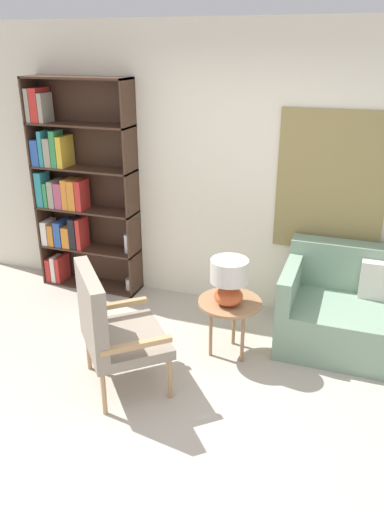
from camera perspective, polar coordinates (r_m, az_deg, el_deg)
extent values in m
plane|color=#B2A899|center=(3.68, -3.14, -19.20)|extent=(14.00, 14.00, 0.00)
cube|color=silver|center=(4.80, 5.83, 9.36)|extent=(6.40, 0.06, 2.70)
cube|color=olive|center=(4.64, 15.59, 8.02)|extent=(0.96, 0.02, 1.27)
cube|color=#422B1E|center=(5.60, -16.88, 7.79)|extent=(0.02, 0.30, 2.19)
cube|color=#422B1E|center=(5.05, -6.85, 7.05)|extent=(0.02, 0.30, 2.19)
cube|color=#422B1E|center=(5.13, -13.17, 19.24)|extent=(1.09, 0.30, 0.02)
cube|color=#422B1E|center=(5.68, -11.22, -3.14)|extent=(1.09, 0.30, 0.02)
cube|color=#422B1E|center=(5.42, -11.33, 7.88)|extent=(1.09, 0.01, 2.19)
cube|color=#422B1E|center=(5.51, -11.56, 0.92)|extent=(1.09, 0.30, 0.02)
cube|color=red|center=(5.86, -15.55, -1.25)|extent=(0.06, 0.24, 0.26)
cube|color=silver|center=(5.79, -15.21, -1.34)|extent=(0.05, 0.17, 0.29)
cube|color=red|center=(5.78, -14.57, -1.31)|extent=(0.05, 0.23, 0.29)
cylinder|color=white|center=(5.45, -7.08, -3.20)|extent=(0.09, 0.09, 0.12)
cube|color=#422B1E|center=(5.36, -11.93, 5.23)|extent=(1.09, 0.30, 0.02)
cube|color=silver|center=(5.68, -16.04, 2.71)|extent=(0.07, 0.21, 0.26)
cube|color=orange|center=(5.64, -15.39, 2.45)|extent=(0.06, 0.19, 0.23)
cube|color=#2D56A8|center=(5.60, -14.59, 2.61)|extent=(0.08, 0.22, 0.28)
cube|color=orange|center=(5.53, -13.86, 2.20)|extent=(0.09, 0.18, 0.23)
cube|color=black|center=(5.48, -13.10, 2.63)|extent=(0.08, 0.19, 0.33)
cube|color=red|center=(5.44, -12.41, 2.58)|extent=(0.05, 0.20, 0.34)
cylinder|color=white|center=(5.26, -7.30, 1.44)|extent=(0.09, 0.09, 0.20)
cube|color=#422B1E|center=(5.25, -12.31, 9.75)|extent=(1.09, 0.30, 0.02)
cube|color=teal|center=(5.53, -16.66, 7.37)|extent=(0.08, 0.18, 0.36)
cube|color=#338C4C|center=(5.50, -15.97, 6.81)|extent=(0.04, 0.18, 0.26)
cube|color=gray|center=(5.47, -15.32, 6.93)|extent=(0.07, 0.21, 0.28)
cube|color=#B24C6B|center=(5.41, -14.65, 6.76)|extent=(0.09, 0.18, 0.27)
cube|color=orange|center=(5.37, -13.90, 6.95)|extent=(0.06, 0.20, 0.31)
cube|color=orange|center=(5.34, -13.11, 6.91)|extent=(0.08, 0.23, 0.31)
cube|color=red|center=(5.29, -12.42, 6.82)|extent=(0.06, 0.20, 0.31)
cube|color=#422B1E|center=(5.17, -12.73, 14.44)|extent=(1.09, 0.30, 0.02)
cube|color=#2D56A8|center=(5.45, -16.98, 11.30)|extent=(0.09, 0.21, 0.26)
cube|color=teal|center=(5.40, -16.41, 11.74)|extent=(0.04, 0.20, 0.36)
cube|color=gray|center=(5.35, -15.82, 11.35)|extent=(0.07, 0.17, 0.29)
cube|color=#338C4C|center=(5.30, -15.18, 11.74)|extent=(0.06, 0.17, 0.36)
cube|color=gold|center=(5.30, -14.29, 11.53)|extent=(0.06, 0.24, 0.31)
cube|color=gray|center=(5.40, -17.74, 16.11)|extent=(0.05, 0.21, 0.32)
cube|color=red|center=(5.37, -16.96, 16.20)|extent=(0.08, 0.25, 0.33)
cube|color=gray|center=(5.31, -16.41, 15.95)|extent=(0.05, 0.20, 0.28)
cylinder|color=tan|center=(3.83, -2.54, -13.75)|extent=(0.04, 0.04, 0.36)
cylinder|color=tan|center=(4.30, -5.14, -9.33)|extent=(0.04, 0.04, 0.36)
cylinder|color=tan|center=(3.74, -10.04, -15.23)|extent=(0.04, 0.04, 0.36)
cylinder|color=tan|center=(4.22, -11.75, -10.50)|extent=(0.04, 0.04, 0.36)
cube|color=gray|center=(3.89, -7.55, -9.46)|extent=(0.87, 0.88, 0.08)
cube|color=gray|center=(3.69, -11.42, -5.91)|extent=(0.51, 0.57, 0.56)
cube|color=tan|center=(3.56, -6.39, -10.11)|extent=(0.43, 0.38, 0.04)
cube|color=tan|center=(4.09, -8.76, -5.56)|extent=(0.43, 0.38, 0.04)
cube|color=gray|center=(4.62, 20.19, -7.91)|extent=(1.62, 0.88, 0.42)
cube|color=gray|center=(4.74, 20.92, -1.47)|extent=(1.62, 0.20, 0.43)
cube|color=gray|center=(4.47, 11.27, -2.68)|extent=(0.12, 0.88, 0.30)
cube|color=beige|center=(4.62, 20.85, -2.68)|extent=(0.36, 0.12, 0.34)
cylinder|color=#99704C|center=(4.17, 4.36, -5.31)|extent=(0.53, 0.53, 0.03)
cylinder|color=#99704C|center=(4.43, 4.81, -7.30)|extent=(0.03, 0.03, 0.49)
cylinder|color=#99704C|center=(4.26, 2.15, -8.54)|extent=(0.03, 0.03, 0.49)
cylinder|color=#99704C|center=(4.20, 5.80, -9.15)|extent=(0.03, 0.03, 0.49)
ellipsoid|color=#C65128|center=(4.08, 4.20, -4.60)|extent=(0.24, 0.24, 0.15)
cylinder|color=tan|center=(4.03, 4.24, -3.30)|extent=(0.02, 0.02, 0.06)
cylinder|color=beige|center=(3.98, 4.29, -1.69)|extent=(0.31, 0.31, 0.19)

